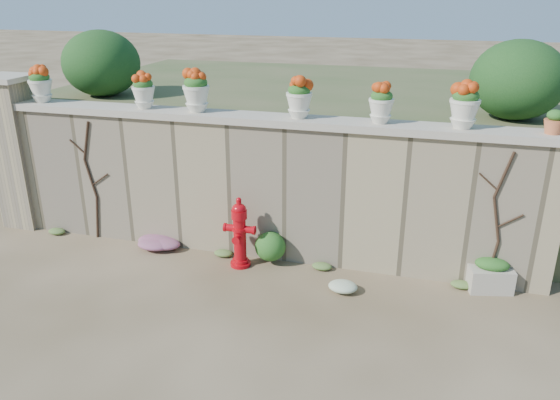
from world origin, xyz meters
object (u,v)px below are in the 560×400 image
(fire_hydrant, at_px, (240,232))
(terracotta_pot, at_px, (554,123))
(urn_pot_0, at_px, (40,84))
(planter_box, at_px, (490,275))

(fire_hydrant, distance_m, terracotta_pot, 4.27)
(fire_hydrant, relative_size, urn_pot_0, 1.90)
(fire_hydrant, xyz_separation_m, terracotta_pot, (3.88, 0.50, 1.71))
(fire_hydrant, distance_m, planter_box, 3.43)
(planter_box, height_order, terracotta_pot, terracotta_pot)
(fire_hydrant, height_order, terracotta_pot, terracotta_pot)
(urn_pot_0, bearing_deg, terracotta_pot, 0.00)
(planter_box, relative_size, urn_pot_0, 1.13)
(terracotta_pot, bearing_deg, urn_pot_0, 180.00)
(planter_box, relative_size, terracotta_pot, 2.18)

